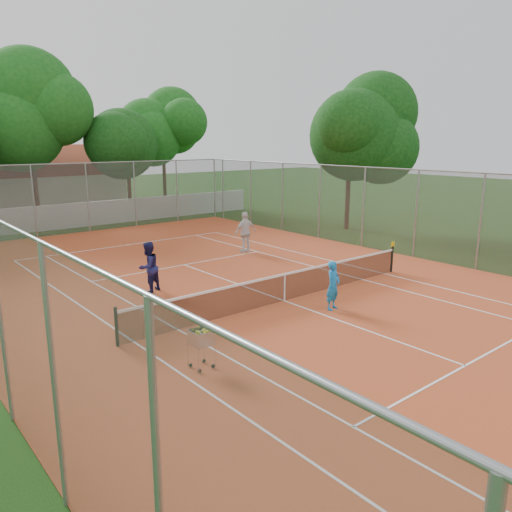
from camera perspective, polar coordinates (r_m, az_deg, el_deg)
ground at (r=16.85m, az=3.25°, el=-5.21°), size 120.00×120.00×0.00m
court_pad at (r=16.85m, az=3.25°, el=-5.18°), size 18.00×34.00×0.02m
court_lines at (r=16.84m, az=3.25°, el=-5.13°), size 10.98×23.78×0.01m
tennis_net at (r=16.70m, az=3.28°, el=-3.55°), size 11.88×0.10×0.98m
perimeter_fence at (r=16.33m, az=3.34°, el=1.47°), size 18.00×34.00×4.00m
boundary_wall at (r=32.92m, az=-19.79°, el=4.42°), size 26.00×0.30×1.50m
tropical_trees at (r=35.44m, az=-22.02°, el=11.73°), size 29.00×19.00×10.00m
player_near at (r=15.99m, az=8.81°, el=-3.33°), size 0.65×0.51×1.57m
player_far_left at (r=17.96m, az=-12.20°, el=-1.25°), size 1.07×0.96×1.81m
player_far_right at (r=23.84m, az=-1.21°, el=2.75°), size 1.16×0.51×1.96m
ball_hopper at (r=11.98m, az=-6.27°, el=-10.34°), size 0.66×0.66×1.04m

